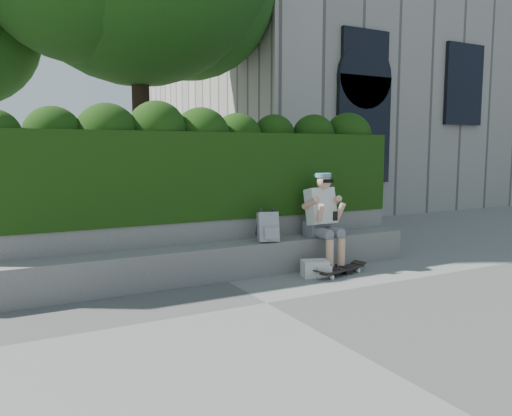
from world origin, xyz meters
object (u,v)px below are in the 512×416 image
person (323,217)px  backpack_plaid (268,227)px  skateboard (341,270)px  backpack_ground (315,268)px

person → backpack_plaid: bearing=174.6°
skateboard → backpack_ground: backpack_ground is taller
backpack_plaid → backpack_ground: 0.85m
person → skateboard: 0.81m
person → backpack_ground: 0.82m
skateboard → backpack_ground: bearing=152.8°
backpack_plaid → skateboard: bearing=-15.2°
person → backpack_plaid: (-0.86, 0.08, -0.10)m
person → backpack_plaid: 0.87m
person → skateboard: size_ratio=1.63×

